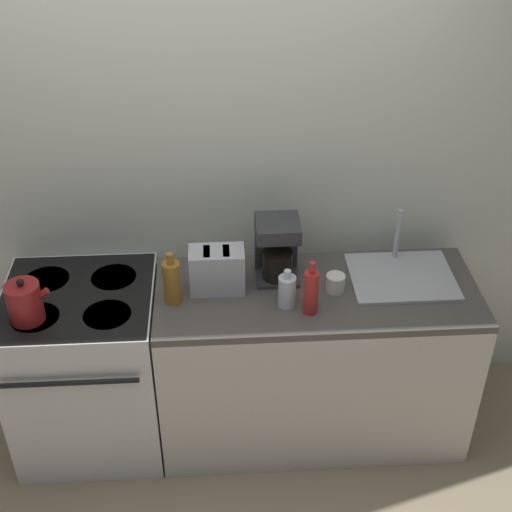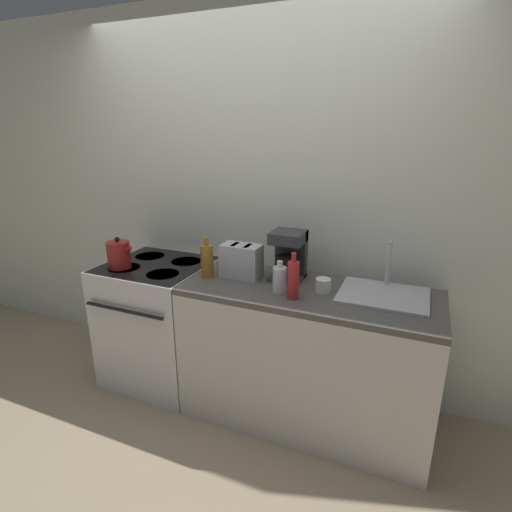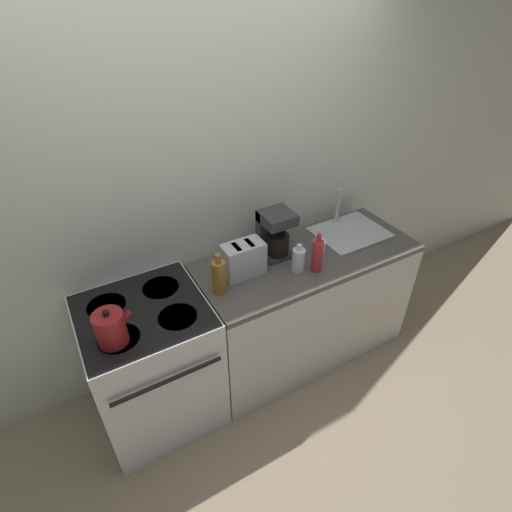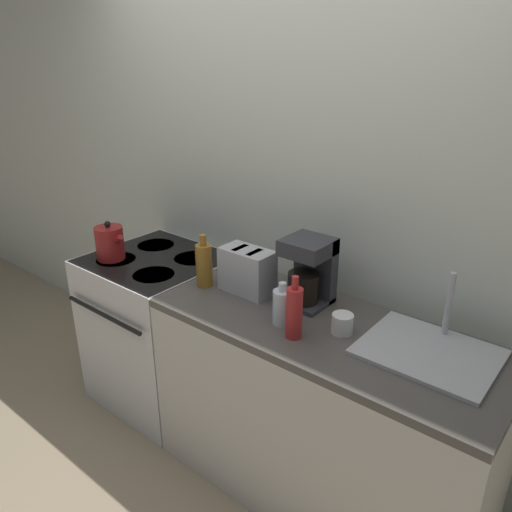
# 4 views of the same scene
# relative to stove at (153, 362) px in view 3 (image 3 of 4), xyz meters

# --- Properties ---
(ground_plane) EXTENTS (12.00, 12.00, 0.00)m
(ground_plane) POSITION_rel_stove_xyz_m (0.58, -0.33, -0.46)
(ground_plane) COLOR tan
(wall_back) EXTENTS (8.00, 0.05, 2.60)m
(wall_back) POSITION_rel_stove_xyz_m (0.58, 0.39, 0.84)
(wall_back) COLOR silver
(wall_back) RESTS_ON ground_plane
(stove) EXTENTS (0.70, 0.71, 0.89)m
(stove) POSITION_rel_stove_xyz_m (0.00, 0.00, 0.00)
(stove) COLOR silver
(stove) RESTS_ON ground_plane
(counter_block) EXTENTS (1.50, 0.62, 0.89)m
(counter_block) POSITION_rel_stove_xyz_m (1.11, -0.02, -0.01)
(counter_block) COLOR silver
(counter_block) RESTS_ON ground_plane
(kettle) EXTENTS (0.19, 0.15, 0.22)m
(kettle) POSITION_rel_stove_xyz_m (-0.18, -0.15, 0.53)
(kettle) COLOR maroon
(kettle) RESTS_ON stove
(toaster) EXTENTS (0.25, 0.14, 0.21)m
(toaster) POSITION_rel_stove_xyz_m (0.65, 0.02, 0.54)
(toaster) COLOR #BCBCC1
(toaster) RESTS_ON counter_block
(coffee_maker) EXTENTS (0.20, 0.20, 0.31)m
(coffee_maker) POSITION_rel_stove_xyz_m (0.93, 0.11, 0.59)
(coffee_maker) COLOR #333338
(coffee_maker) RESTS_ON counter_block
(sink_tray) EXTENTS (0.49, 0.40, 0.28)m
(sink_tray) POSITION_rel_stove_xyz_m (1.52, 0.06, 0.45)
(sink_tray) COLOR #B7B7BC
(sink_tray) RESTS_ON counter_block
(bottle_clear) EXTENTS (0.08, 0.08, 0.19)m
(bottle_clear) POSITION_rel_stove_xyz_m (0.96, -0.12, 0.51)
(bottle_clear) COLOR silver
(bottle_clear) RESTS_ON counter_block
(bottle_amber) EXTENTS (0.08, 0.08, 0.26)m
(bottle_amber) POSITION_rel_stove_xyz_m (0.45, -0.06, 0.54)
(bottle_amber) COLOR #9E6B23
(bottle_amber) RESTS_ON counter_block
(bottle_red) EXTENTS (0.07, 0.07, 0.26)m
(bottle_red) POSITION_rel_stove_xyz_m (1.06, -0.18, 0.54)
(bottle_red) COLOR #B72828
(bottle_red) RESTS_ON counter_block
(cup_white) EXTENTS (0.09, 0.09, 0.08)m
(cup_white) POSITION_rel_stove_xyz_m (1.19, -0.03, 0.47)
(cup_white) COLOR white
(cup_white) RESTS_ON counter_block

